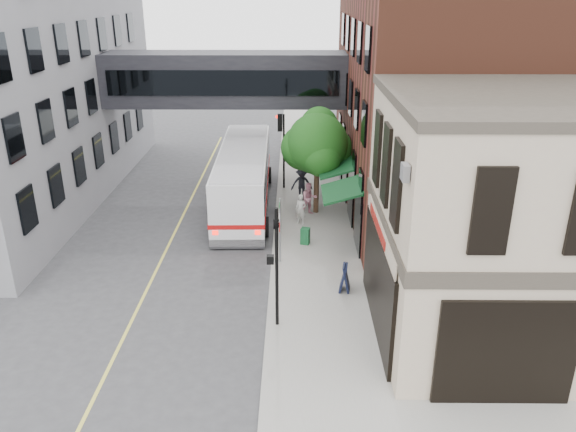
{
  "coord_description": "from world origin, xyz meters",
  "views": [
    {
      "loc": [
        0.95,
        -15.31,
        11.4
      ],
      "look_at": [
        0.77,
        4.19,
        3.48
      ],
      "focal_mm": 35.0,
      "sensor_mm": 36.0,
      "label": 1
    }
  ],
  "objects_px": {
    "bus": "(244,175)",
    "pedestrian_b": "(309,199)",
    "pedestrian_c": "(302,184)",
    "newspaper_box": "(305,236)",
    "sandwich_board": "(345,278)",
    "pedestrian_a": "(301,209)"
  },
  "relations": [
    {
      "from": "newspaper_box",
      "to": "sandwich_board",
      "type": "height_order",
      "value": "sandwich_board"
    },
    {
      "from": "pedestrian_b",
      "to": "pedestrian_a",
      "type": "bearing_deg",
      "value": -123.35
    },
    {
      "from": "pedestrian_b",
      "to": "newspaper_box",
      "type": "height_order",
      "value": "pedestrian_b"
    },
    {
      "from": "pedestrian_c",
      "to": "pedestrian_a",
      "type": "bearing_deg",
      "value": -96.32
    },
    {
      "from": "pedestrian_a",
      "to": "bus",
      "type": "bearing_deg",
      "value": 158.69
    },
    {
      "from": "sandwich_board",
      "to": "pedestrian_c",
      "type": "bearing_deg",
      "value": 106.84
    },
    {
      "from": "bus",
      "to": "sandwich_board",
      "type": "distance_m",
      "value": 11.04
    },
    {
      "from": "pedestrian_c",
      "to": "newspaper_box",
      "type": "height_order",
      "value": "pedestrian_c"
    },
    {
      "from": "bus",
      "to": "pedestrian_a",
      "type": "height_order",
      "value": "bus"
    },
    {
      "from": "pedestrian_b",
      "to": "newspaper_box",
      "type": "distance_m",
      "value": 3.82
    },
    {
      "from": "bus",
      "to": "pedestrian_c",
      "type": "height_order",
      "value": "bus"
    },
    {
      "from": "bus",
      "to": "pedestrian_b",
      "type": "relative_size",
      "value": 6.81
    },
    {
      "from": "pedestrian_a",
      "to": "sandwich_board",
      "type": "bearing_deg",
      "value": -53.63
    },
    {
      "from": "pedestrian_b",
      "to": "pedestrian_c",
      "type": "xyz_separation_m",
      "value": [
        -0.36,
        2.22,
        0.07
      ]
    },
    {
      "from": "pedestrian_a",
      "to": "newspaper_box",
      "type": "height_order",
      "value": "pedestrian_a"
    },
    {
      "from": "sandwich_board",
      "to": "bus",
      "type": "bearing_deg",
      "value": 124.24
    },
    {
      "from": "pedestrian_a",
      "to": "sandwich_board",
      "type": "relative_size",
      "value": 1.4
    },
    {
      "from": "bus",
      "to": "pedestrian_b",
      "type": "height_order",
      "value": "bus"
    },
    {
      "from": "bus",
      "to": "pedestrian_a",
      "type": "distance_m",
      "value": 4.43
    },
    {
      "from": "sandwich_board",
      "to": "pedestrian_a",
      "type": "bearing_deg",
      "value": 112.02
    },
    {
      "from": "pedestrian_c",
      "to": "bus",
      "type": "bearing_deg",
      "value": -174.83
    },
    {
      "from": "newspaper_box",
      "to": "bus",
      "type": "bearing_deg",
      "value": 138.13
    }
  ]
}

